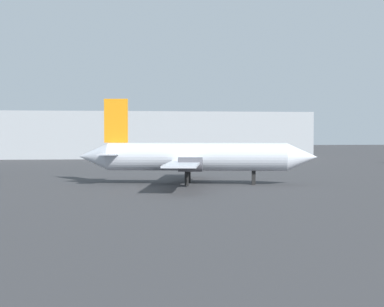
% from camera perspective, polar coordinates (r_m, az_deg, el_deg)
% --- Properties ---
extents(airplane_distant, '(27.53, 25.21, 9.85)m').
position_cam_1_polar(airplane_distant, '(61.32, 0.27, -0.35)').
color(airplane_distant, silver).
rests_on(airplane_distant, ground_plane).
extents(terminal_building, '(86.62, 23.34, 11.43)m').
position_cam_1_polar(terminal_building, '(139.65, -5.87, 1.96)').
color(terminal_building, '#999EA3').
rests_on(terminal_building, ground_plane).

